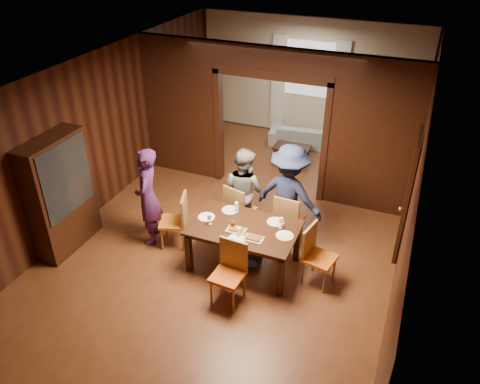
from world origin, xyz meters
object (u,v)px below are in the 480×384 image
at_px(person_purple, 148,197).
at_px(dining_table, 244,246).
at_px(chair_near, 228,275).
at_px(coffee_table, 291,154).
at_px(person_grey, 244,191).
at_px(sofa, 306,136).
at_px(chair_far_r, 289,218).
at_px(chair_far_l, 241,208).
at_px(chair_right, 320,257).
at_px(person_navy, 289,195).
at_px(hutch, 60,195).
at_px(chair_left, 173,220).

distance_m(person_purple, dining_table, 1.81).
bearing_deg(chair_near, coffee_table, 98.95).
height_order(person_grey, sofa, person_grey).
xyz_separation_m(person_grey, chair_far_r, (0.85, -0.05, -0.31)).
distance_m(dining_table, chair_far_l, 0.95).
xyz_separation_m(dining_table, chair_right, (1.21, 0.07, 0.10)).
relative_size(person_grey, chair_right, 1.65).
bearing_deg(person_navy, chair_far_r, 143.51).
bearing_deg(hutch, person_navy, 24.38).
bearing_deg(chair_far_l, coffee_table, -75.99).
distance_m(person_purple, chair_far_r, 2.41).
bearing_deg(dining_table, hutch, -168.44).
xyz_separation_m(chair_far_l, chair_near, (0.47, -1.68, 0.00)).
bearing_deg(sofa, chair_far_l, 81.97).
distance_m(dining_table, chair_near, 0.84).
xyz_separation_m(person_purple, coffee_table, (1.42, 3.69, -0.67)).
relative_size(person_purple, chair_far_r, 1.79).
bearing_deg(person_grey, chair_left, 61.97).
relative_size(sofa, chair_far_l, 1.79).
distance_m(chair_far_r, hutch, 3.80).
bearing_deg(dining_table, coffee_table, 94.97).
bearing_deg(chair_right, person_navy, 53.88).
relative_size(dining_table, chair_left, 1.72).
xyz_separation_m(chair_left, chair_right, (2.52, -0.01, 0.00)).
relative_size(chair_far_r, hutch, 0.48).
bearing_deg(person_grey, dining_table, 131.17).
bearing_deg(chair_left, hutch, -86.63).
relative_size(coffee_table, hutch, 0.40).
bearing_deg(person_purple, sofa, 139.99).
xyz_separation_m(dining_table, chair_far_l, (-0.40, 0.85, 0.10)).
height_order(person_grey, chair_far_l, person_grey).
bearing_deg(chair_near, chair_far_r, 80.71).
height_order(coffee_table, chair_left, chair_left).
xyz_separation_m(chair_left, hutch, (-1.66, -0.68, 0.52)).
height_order(chair_left, chair_right, same).
height_order(person_purple, dining_table, person_purple).
bearing_deg(coffee_table, person_purple, -110.99).
relative_size(chair_right, chair_far_l, 1.00).
bearing_deg(chair_far_r, dining_table, 65.11).
bearing_deg(hutch, chair_far_l, 29.55).
distance_m(person_grey, chair_right, 1.83).
distance_m(chair_far_l, hutch, 3.00).
height_order(person_purple, person_grey, person_purple).
xyz_separation_m(sofa, chair_near, (0.35, -5.57, 0.23)).
height_order(sofa, chair_right, chair_right).
height_order(person_navy, chair_left, person_navy).
bearing_deg(person_grey, hutch, 50.15).
xyz_separation_m(coffee_table, hutch, (-2.65, -4.34, 0.80)).
distance_m(person_navy, chair_left, 1.99).
relative_size(sofa, chair_near, 1.79).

